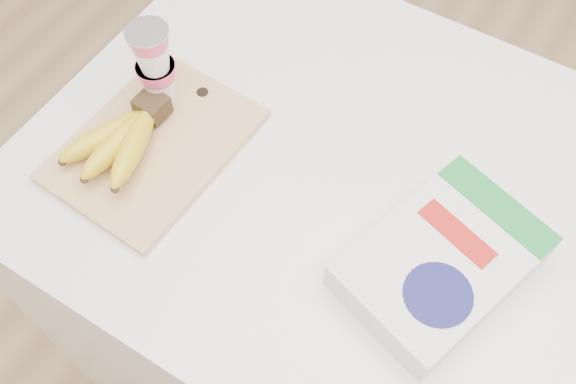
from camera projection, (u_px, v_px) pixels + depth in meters
The scene contains 5 objects.
table at pixel (370, 308), 1.37m from camera, with size 1.20×0.80×0.90m, color white.
cutting_board at pixel (155, 145), 1.03m from camera, with size 0.23×0.32×0.02m, color #E7BD7F.
bananas at pixel (122, 138), 1.00m from camera, with size 0.15×0.19×0.06m.
yogurt_stack at pixel (154, 64), 1.00m from camera, with size 0.07×0.07×0.16m.
cereal_box at pixel (442, 261), 0.90m from camera, with size 0.26×0.32×0.06m.
Camera 1 is at (0.11, -0.52, 1.75)m, focal length 40.00 mm.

